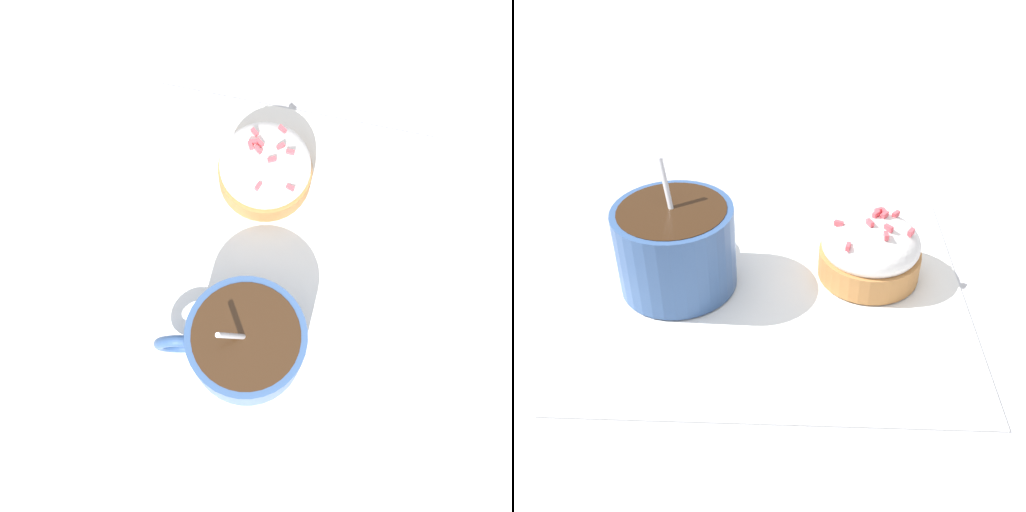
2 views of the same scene
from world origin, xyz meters
The scene contains 4 objects.
ground_plane centered at (0.00, 0.00, 0.00)m, with size 3.00×3.00×0.00m, color #B2B2B7.
paper_napkin centered at (0.00, 0.00, 0.00)m, with size 0.32×0.30×0.00m.
coffee_cup centered at (0.08, -0.01, 0.04)m, with size 0.09×0.12×0.10m.
frosted_pastry centered at (-0.08, -0.01, 0.03)m, with size 0.08×0.08×0.05m.
Camera 2 is at (0.03, 0.37, 0.30)m, focal length 42.00 mm.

